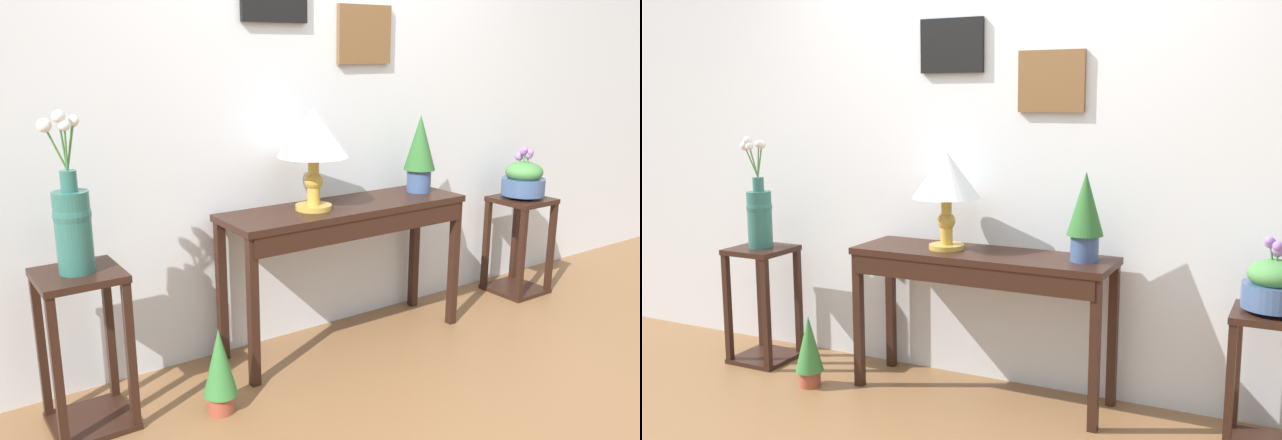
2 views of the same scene
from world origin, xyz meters
TOP-DOWN VIEW (x-y plane):
  - back_wall_with_art at (0.00, 1.39)m, footprint 9.00×0.13m
  - console_table at (0.01, 1.07)m, footprint 1.36×0.40m
  - table_lamp at (-0.19, 1.10)m, footprint 0.36×0.36m
  - potted_plant_on_console at (0.54, 1.12)m, footprint 0.18×0.18m
  - pedestal_stand_left at (-1.38, 1.03)m, footprint 0.33×0.33m
  - flower_vase_tall_left at (-1.38, 1.03)m, footprint 0.17×0.15m
  - pedestal_stand_right at (1.40, 1.07)m, footprint 0.33×0.33m
  - planter_bowl_wide_right at (1.40, 1.07)m, footprint 0.27×0.27m
  - potted_plant_floor at (-0.88, 0.80)m, footprint 0.15×0.15m

SIDE VIEW (x-z plane):
  - potted_plant_floor at x=-0.88m, z-range 0.02..0.41m
  - pedestal_stand_right at x=1.40m, z-range 0.00..0.64m
  - pedestal_stand_left at x=-1.38m, z-range 0.00..0.69m
  - console_table at x=0.01m, z-range 0.28..1.05m
  - planter_bowl_wide_right at x=1.40m, z-range 0.59..0.93m
  - flower_vase_tall_left at x=-1.38m, z-range 0.58..1.23m
  - potted_plant_on_console at x=0.54m, z-range 0.79..1.23m
  - table_lamp at x=-0.19m, z-range 0.88..1.39m
  - back_wall_with_art at x=0.00m, z-range 0.00..2.80m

